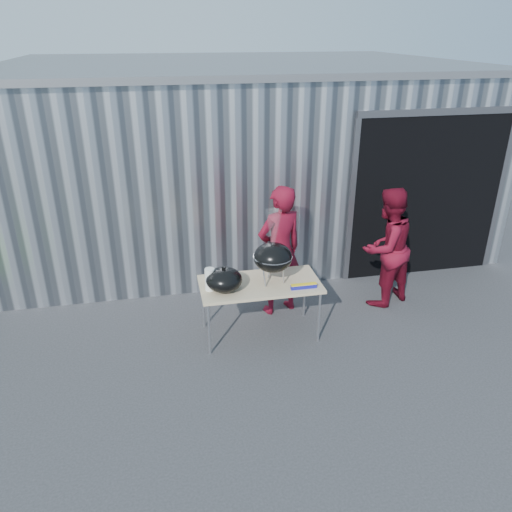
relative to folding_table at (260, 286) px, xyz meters
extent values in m
plane|color=#2E2E30|center=(-0.39, -0.41, -0.71)|extent=(80.00, 80.00, 0.00)
cube|color=silver|center=(0.41, 4.29, 0.79)|extent=(8.00, 6.00, 3.00)
cube|color=slate|center=(0.41, 4.29, 2.34)|extent=(8.20, 6.20, 0.10)
cube|color=black|center=(2.91, 1.86, 0.54)|extent=(2.40, 1.20, 2.50)
cube|color=#4C4C51|center=(2.91, 1.29, 1.84)|extent=(2.52, 0.08, 0.10)
cube|color=tan|center=(0.00, 0.00, 0.02)|extent=(1.50, 0.75, 0.04)
cylinder|color=silver|center=(-0.69, -0.31, -0.35)|extent=(0.03, 0.03, 0.71)
cylinder|color=silver|center=(0.69, -0.31, -0.35)|extent=(0.03, 0.03, 0.71)
cylinder|color=silver|center=(-0.69, 0.32, -0.35)|extent=(0.03, 0.03, 0.71)
cylinder|color=silver|center=(0.69, 0.32, -0.35)|extent=(0.03, 0.03, 0.71)
ellipsoid|color=black|center=(0.16, -0.02, 0.39)|extent=(0.48, 0.48, 0.36)
cylinder|color=silver|center=(0.16, -0.02, 0.40)|extent=(0.48, 0.48, 0.02)
cylinder|color=silver|center=(0.16, -0.02, 0.41)|extent=(0.46, 0.46, 0.01)
cylinder|color=silver|center=(0.16, 0.12, 0.16)|extent=(0.02, 0.02, 0.24)
cylinder|color=silver|center=(0.03, -0.09, 0.16)|extent=(0.02, 0.02, 0.24)
cylinder|color=silver|center=(0.28, -0.09, 0.16)|extent=(0.02, 0.02, 0.24)
cylinder|color=#BB6B43|center=(0.01, -0.02, 0.43)|extent=(0.02, 0.14, 0.02)
cylinder|color=#BB6B43|center=(0.04, -0.02, 0.43)|extent=(0.02, 0.14, 0.02)
cylinder|color=#BB6B43|center=(0.07, -0.02, 0.43)|extent=(0.02, 0.14, 0.02)
cylinder|color=#BB6B43|center=(0.11, -0.02, 0.43)|extent=(0.02, 0.14, 0.02)
cylinder|color=#BB6B43|center=(0.14, -0.02, 0.43)|extent=(0.02, 0.14, 0.02)
cylinder|color=#BB6B43|center=(0.17, -0.02, 0.43)|extent=(0.02, 0.14, 0.02)
cylinder|color=#BB6B43|center=(0.21, -0.02, 0.43)|extent=(0.02, 0.14, 0.02)
cylinder|color=#BB6B43|center=(0.24, -0.02, 0.43)|extent=(0.02, 0.14, 0.02)
cylinder|color=#BB6B43|center=(0.27, -0.02, 0.43)|extent=(0.02, 0.14, 0.02)
cylinder|color=#BB6B43|center=(0.30, -0.02, 0.43)|extent=(0.02, 0.14, 0.02)
cone|color=silver|center=(0.16, -0.02, 0.71)|extent=(0.20, 0.20, 0.55)
ellipsoid|color=black|center=(-0.46, -0.10, 0.18)|extent=(0.44, 0.44, 0.29)
cylinder|color=black|center=(-0.46, -0.10, 0.34)|extent=(0.05, 0.05, 0.03)
cylinder|color=white|center=(-0.63, -0.05, 0.18)|extent=(0.12, 0.12, 0.28)
cube|color=white|center=(-0.55, 0.20, 0.09)|extent=(0.20, 0.15, 0.10)
cube|color=navy|center=(0.49, -0.25, 0.07)|extent=(0.32, 0.05, 0.05)
cube|color=yellow|center=(0.49, -0.25, 0.10)|extent=(0.32, 0.05, 0.01)
imported|color=maroon|center=(0.39, 0.55, 0.20)|extent=(0.77, 0.62, 1.82)
imported|color=maroon|center=(1.90, 0.48, 0.15)|extent=(1.02, 0.92, 1.72)
camera|label=1|loc=(-1.16, -5.39, 2.94)|focal=35.00mm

